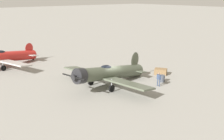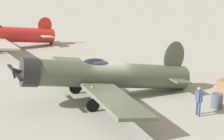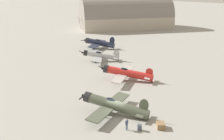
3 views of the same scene
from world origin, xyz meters
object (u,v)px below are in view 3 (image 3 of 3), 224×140
object	(u,v)px
airplane_far_line	(100,55)
ground_crew_mechanic	(127,123)
equipment_crate	(161,125)
fuel_drum	(139,127)
airplane_outer_stand	(99,43)
airplane_foreground	(114,105)
airplane_mid_apron	(126,73)

from	to	relation	value
airplane_far_line	ground_crew_mechanic	size ratio (longest dim) A/B	6.51
equipment_crate	fuel_drum	xyz separation A→B (m)	(2.17, -2.24, 0.03)
airplane_outer_stand	airplane_foreground	bearing A→B (deg)	110.09
airplane_outer_stand	equipment_crate	bearing A→B (deg)	116.75
airplane_outer_stand	equipment_crate	world-z (taller)	airplane_outer_stand
ground_crew_mechanic	fuel_drum	size ratio (longest dim) A/B	1.93
ground_crew_mechanic	equipment_crate	distance (m)	4.88
fuel_drum	airplane_mid_apron	bearing A→B (deg)	-146.70
airplane_mid_apron	ground_crew_mechanic	size ratio (longest dim) A/B	7.45
airplane_outer_stand	fuel_drum	world-z (taller)	airplane_outer_stand
airplane_mid_apron	fuel_drum	size ratio (longest dim) A/B	14.42
fuel_drum	airplane_far_line	bearing A→B (deg)	-139.15
airplane_foreground	airplane_far_line	xyz separation A→B (m)	(-26.80, -19.80, -0.11)
airplane_foreground	airplane_mid_apron	size ratio (longest dim) A/B	1.05
ground_crew_mechanic	fuel_drum	bearing A→B (deg)	26.50
airplane_foreground	equipment_crate	size ratio (longest dim) A/B	6.62
airplane_foreground	airplane_outer_stand	distance (m)	47.55
airplane_foreground	fuel_drum	xyz separation A→B (m)	(2.99, 5.96, -1.09)
airplane_foreground	airplane_outer_stand	size ratio (longest dim) A/B	1.15
airplane_foreground	ground_crew_mechanic	size ratio (longest dim) A/B	7.81
airplane_foreground	airplane_mid_apron	xyz separation A→B (m)	(-16.25, -6.68, 0.02)
airplane_mid_apron	equipment_crate	distance (m)	22.67
airplane_mid_apron	equipment_crate	bearing A→B (deg)	115.39
airplane_far_line	equipment_crate	distance (m)	39.35
ground_crew_mechanic	airplane_outer_stand	bearing A→B (deg)	127.07
airplane_foreground	equipment_crate	bearing A→B (deg)	166.56
ground_crew_mechanic	airplane_far_line	bearing A→B (deg)	128.21
airplane_foreground	airplane_far_line	bearing A→B (deg)	-61.31
airplane_foreground	airplane_outer_stand	world-z (taller)	airplane_outer_stand
airplane_foreground	equipment_crate	xyz separation A→B (m)	(0.82, 8.21, -1.12)
airplane_far_line	equipment_crate	world-z (taller)	airplane_far_line
equipment_crate	fuel_drum	distance (m)	3.12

